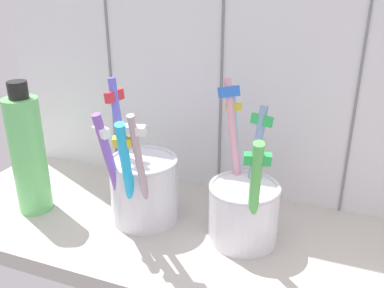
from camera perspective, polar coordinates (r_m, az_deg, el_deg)
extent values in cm
cube|color=#BCB7AD|center=(50.89, -0.30, -12.52)|extent=(64.00, 22.00, 2.00)
cube|color=white|center=(53.51, 4.49, 14.20)|extent=(64.00, 2.00, 45.00)
cube|color=gray|center=(59.13, -11.35, 14.65)|extent=(0.30, 0.20, 45.00)
cube|color=gray|center=(52.47, 4.13, 14.04)|extent=(0.30, 0.20, 45.00)
cube|color=gray|center=(50.22, 22.25, 12.08)|extent=(0.30, 0.20, 45.00)
cylinder|color=silver|center=(51.06, -6.43, -6.12)|extent=(8.07, 8.07, 7.70)
torus|color=silver|center=(49.33, -6.62, -2.20)|extent=(8.16, 8.16, 0.50)
cylinder|color=#20B6F6|center=(45.87, -8.58, -4.67)|extent=(2.73, 5.67, 14.43)
cube|color=yellow|center=(42.49, -9.35, 0.29)|extent=(2.10, 1.51, 1.21)
cylinder|color=#B39AA1|center=(45.17, -6.76, -4.33)|extent=(1.54, 5.36, 15.30)
cube|color=white|center=(41.36, -7.89, 1.90)|extent=(2.58, 1.32, 1.14)
cylinder|color=#6369EC|center=(50.41, -9.45, -0.54)|extent=(2.66, 1.40, 16.73)
cube|color=#E5333F|center=(48.69, -10.43, 6.39)|extent=(1.29, 2.63, 1.25)
cylinder|color=#8D57C3|center=(47.52, -10.57, -3.77)|extent=(2.62, 4.00, 14.35)
cube|color=white|center=(45.04, -12.11, 1.64)|extent=(2.36, 1.87, 1.14)
cylinder|color=white|center=(47.59, 6.95, -9.26)|extent=(7.68, 7.68, 6.59)
torus|color=silver|center=(45.94, 7.14, -5.77)|extent=(7.80, 7.80, 0.50)
cylinder|color=#9DD9F2|center=(49.07, 6.01, -1.61)|extent=(3.69, 4.28, 15.89)
cube|color=yellow|center=(48.31, 5.60, 4.98)|extent=(1.95, 1.82, 1.01)
cylinder|color=#58BF56|center=(42.41, 8.31, -7.40)|extent=(2.45, 5.35, 14.02)
cube|color=green|center=(38.82, 8.81, -2.01)|extent=(2.67, 1.60, 1.30)
cylinder|color=#EA9FB6|center=(48.25, 5.84, -1.46)|extent=(4.78, 4.98, 16.85)
cube|color=blue|center=(47.64, 5.01, 7.03)|extent=(2.49, 2.45, 1.37)
cylinder|color=#7D9BC9|center=(47.81, 8.28, -3.43)|extent=(2.13, 3.99, 14.36)
cube|color=green|center=(46.56, 9.39, 3.21)|extent=(2.58, 1.58, 1.24)
cylinder|color=#70DA74|center=(54.87, -21.17, -1.53)|extent=(4.11, 4.11, 14.51)
cylinder|color=black|center=(52.26, -22.44, 6.76)|extent=(2.26, 2.26, 2.00)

